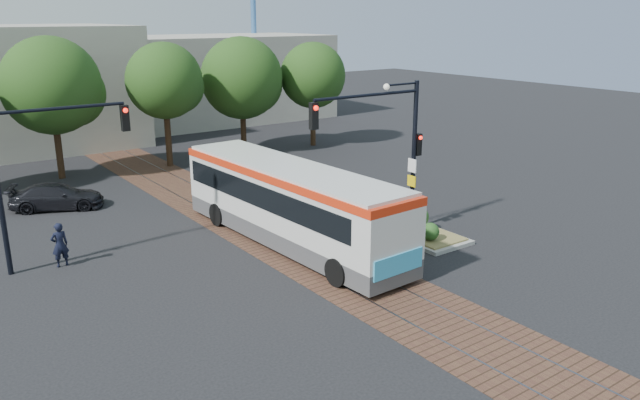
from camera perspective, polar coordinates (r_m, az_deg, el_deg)
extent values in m
plane|color=black|center=(24.12, -1.84, -4.55)|extent=(120.00, 120.00, 0.00)
cube|color=#503525|center=(27.33, -6.57, -2.06)|extent=(3.60, 40.00, 0.01)
cube|color=slate|center=(26.99, -7.96, -2.34)|extent=(0.06, 40.00, 0.01)
cube|color=slate|center=(27.68, -5.23, -1.75)|extent=(0.06, 40.00, 0.01)
cylinder|color=#382314|center=(37.05, -22.76, 4.20)|extent=(0.36, 0.36, 3.12)
sphere|color=#1E3F14|center=(36.53, -23.38, 9.58)|extent=(5.20, 5.20, 5.20)
cylinder|color=#382314|center=(38.05, -13.70, 5.53)|extent=(0.36, 0.36, 3.39)
sphere|color=#1E3F14|center=(37.58, -14.05, 10.54)|extent=(4.40, 4.40, 4.40)
cylinder|color=#382314|center=(41.14, -7.01, 6.31)|extent=(0.36, 0.36, 2.86)
sphere|color=#1E3F14|center=(40.68, -7.18, 11.00)|extent=(5.20, 5.20, 5.20)
cylinder|color=#382314|center=(43.08, -0.64, 7.08)|extent=(0.36, 0.36, 3.12)
sphere|color=#1E3F14|center=(42.66, -0.66, 11.33)|extent=(4.40, 4.40, 4.40)
cube|color=#ADA899|center=(54.75, -9.33, 10.96)|extent=(18.00, 10.00, 7.00)
cylinder|color=#3F72B2|center=(60.88, -6.12, 16.81)|extent=(0.50, 0.50, 18.00)
cube|color=#444446|center=(24.58, -2.70, -2.81)|extent=(2.96, 11.86, 0.69)
cube|color=silver|center=(24.19, -2.75, 0.04)|extent=(2.98, 11.86, 1.86)
cube|color=black|center=(24.34, -3.16, 0.86)|extent=(2.99, 10.69, 0.88)
cube|color=red|center=(23.90, -2.78, 2.52)|extent=(3.02, 11.87, 0.29)
cube|color=silver|center=(23.86, -2.79, 2.98)|extent=(2.89, 11.47, 0.14)
cube|color=black|center=(19.91, 6.97, -2.56)|extent=(1.57, 0.19, 0.88)
cube|color=#329ACA|center=(20.22, 7.19, -5.83)|extent=(2.16, 0.15, 0.69)
cube|color=orange|center=(24.36, 1.06, -1.27)|extent=(0.25, 4.41, 1.08)
cylinder|color=black|center=(20.85, 1.62, -6.60)|extent=(0.39, 0.99, 0.98)
cylinder|color=black|center=(22.27, 6.08, -5.14)|extent=(0.39, 0.99, 0.98)
cylinder|color=black|center=(27.02, -9.29, -1.31)|extent=(0.39, 0.99, 0.98)
cylinder|color=black|center=(28.13, -5.30, -0.44)|extent=(0.39, 0.99, 0.98)
cube|color=gray|center=(26.23, 8.11, -2.76)|extent=(2.20, 5.20, 0.15)
cube|color=olive|center=(26.20, 8.12, -2.53)|extent=(1.90, 4.80, 0.08)
sphere|color=#1E4719|center=(24.74, 10.05, -2.82)|extent=(0.70, 0.70, 0.70)
sphere|color=#1E4719|center=(26.11, 8.94, -1.49)|extent=(0.90, 0.90, 0.90)
sphere|color=#1E4719|center=(26.90, 5.79, -0.94)|extent=(0.80, 0.80, 0.80)
sphere|color=#1E4719|center=(27.73, 6.18, -0.63)|extent=(0.60, 0.60, 0.60)
cylinder|color=black|center=(25.72, 8.57, 4.10)|extent=(0.18, 0.18, 6.00)
cylinder|color=black|center=(23.61, 4.43, 9.54)|extent=(5.00, 0.12, 0.12)
cube|color=black|center=(22.16, -0.58, 7.68)|extent=(0.28, 0.22, 0.95)
sphere|color=#FF190C|center=(22.01, -0.37, 8.41)|extent=(0.18, 0.18, 0.18)
cube|color=black|center=(25.79, 8.96, 5.03)|extent=(0.26, 0.20, 0.90)
sphere|color=#FF190C|center=(25.64, 9.19, 5.64)|extent=(0.16, 0.16, 0.16)
cube|color=white|center=(25.60, 8.43, 3.13)|extent=(0.04, 0.45, 0.55)
cube|color=yellow|center=(25.76, 8.37, 1.73)|extent=(0.04, 0.45, 0.45)
cylinder|color=black|center=(24.71, 7.51, 10.46)|extent=(1.60, 0.08, 0.08)
sphere|color=silver|center=(24.17, 6.10, 10.25)|extent=(0.24, 0.24, 0.24)
cylinder|color=black|center=(23.47, -22.74, 7.73)|extent=(4.50, 0.12, 0.12)
cube|color=black|center=(24.16, -17.41, 7.16)|extent=(0.28, 0.22, 0.95)
sphere|color=#FF190C|center=(23.98, -17.36, 7.83)|extent=(0.18, 0.18, 0.18)
imported|color=black|center=(24.14, -22.70, -3.80)|extent=(0.62, 0.43, 1.64)
imported|color=black|center=(31.40, -22.94, 0.31)|extent=(4.44, 3.21, 1.20)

